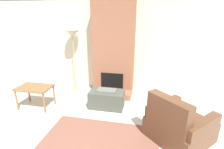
{
  "coord_description": "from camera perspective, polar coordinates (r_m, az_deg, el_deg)",
  "views": [
    {
      "loc": [
        0.96,
        -1.62,
        2.22
      ],
      "look_at": [
        0.0,
        2.94,
        0.6
      ],
      "focal_mm": 28.0,
      "sensor_mm": 36.0,
      "label": 1
    }
  ],
  "objects": [
    {
      "name": "wall_back",
      "position": [
        5.22,
        1.08,
        8.93
      ],
      "size": [
        7.99,
        0.06,
        2.6
      ],
      "primitive_type": "cube",
      "color": "beige",
      "rests_on": "ground_plane"
    },
    {
      "name": "fireplace",
      "position": [
        4.97,
        0.48,
        7.68
      ],
      "size": [
        1.16,
        0.8,
        2.6
      ],
      "color": "#935B42",
      "rests_on": "ground_plane"
    },
    {
      "name": "ottoman",
      "position": [
        4.39,
        -1.73,
        -7.97
      ],
      "size": [
        0.84,
        0.47,
        0.48
      ],
      "color": "#474C42",
      "rests_on": "ground_plane"
    },
    {
      "name": "armchair",
      "position": [
        3.53,
        20.46,
        -15.63
      ],
      "size": [
        1.37,
        1.38,
        0.94
      ],
      "rotation": [
        0.0,
        0.0,
        2.37
      ],
      "color": "brown",
      "rests_on": "ground_plane"
    },
    {
      "name": "side_table",
      "position": [
        4.69,
        -23.93,
        -4.48
      ],
      "size": [
        0.82,
        0.53,
        0.55
      ],
      "color": "brown",
      "rests_on": "ground_plane"
    },
    {
      "name": "floor_lamp_left",
      "position": [
        5.23,
        -12.85,
        11.99
      ],
      "size": [
        0.43,
        0.43,
        1.8
      ],
      "color": "tan",
      "rests_on": "ground_plane"
    },
    {
      "name": "area_rug",
      "position": [
        3.42,
        -4.3,
        -21.4
      ],
      "size": [
        2.13,
        1.38,
        0.01
      ],
      "primitive_type": "cube",
      "color": "brown",
      "rests_on": "ground_plane"
    }
  ]
}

